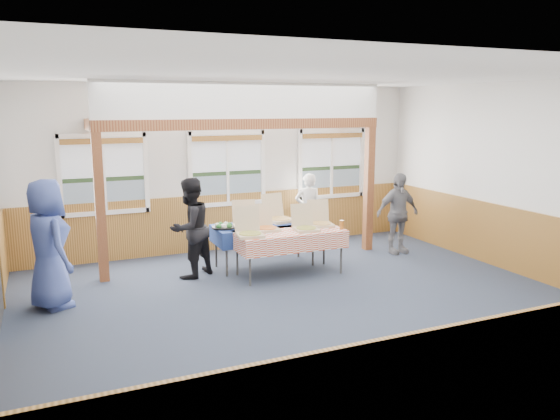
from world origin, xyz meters
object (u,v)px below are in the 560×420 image
(table_left, at_px, (265,228))
(person_grey, at_px, (398,213))
(woman_black, at_px, (190,228))
(table_right, at_px, (289,234))
(woman_white, at_px, (308,209))
(man_blue, at_px, (48,244))

(table_left, bearing_deg, person_grey, 10.39)
(table_left, distance_m, woman_black, 1.36)
(table_right, bearing_deg, woman_white, 64.63)
(person_grey, bearing_deg, table_right, -170.27)
(table_left, relative_size, person_grey, 1.24)
(table_right, xyz_separation_m, woman_white, (1.17, 1.67, 0.04))
(man_blue, bearing_deg, person_grey, -106.46)
(table_left, distance_m, woman_white, 1.73)
(woman_white, distance_m, man_blue, 5.17)
(woman_white, bearing_deg, table_right, 67.72)
(table_right, distance_m, woman_black, 1.64)
(table_right, xyz_separation_m, woman_black, (-1.55, 0.54, 0.13))
(woman_black, bearing_deg, woman_white, 170.57)
(table_left, bearing_deg, man_blue, -154.91)
(table_left, distance_m, table_right, 0.65)
(table_left, relative_size, woman_white, 1.30)
(man_blue, bearing_deg, table_right, -110.17)
(table_left, relative_size, man_blue, 1.05)
(table_left, bearing_deg, woman_white, 51.66)
(woman_white, bearing_deg, man_blue, 32.31)
(table_left, height_order, man_blue, man_blue)
(man_blue, height_order, person_grey, man_blue)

